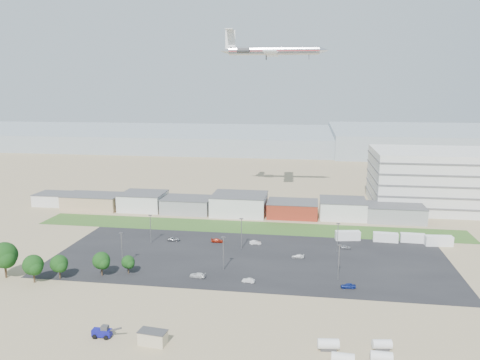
% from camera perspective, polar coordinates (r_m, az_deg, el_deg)
% --- Properties ---
extents(ground, '(700.00, 700.00, 0.00)m').
position_cam_1_polar(ground, '(127.70, -2.34, -12.42)').
color(ground, '#887257').
rests_on(ground, ground).
extents(parking_lot, '(120.00, 50.00, 0.01)m').
position_cam_1_polar(parking_lot, '(145.27, 1.16, -9.45)').
color(parking_lot, black).
rests_on(parking_lot, ground).
extents(grass_strip, '(160.00, 16.00, 0.02)m').
position_cam_1_polar(grass_strip, '(175.98, 0.91, -5.77)').
color(grass_strip, '#385B22').
rests_on(grass_strip, ground).
extents(hills_backdrop, '(700.00, 200.00, 9.00)m').
position_cam_1_polar(hills_backdrop, '(432.82, 10.98, 4.63)').
color(hills_backdrop, gray).
rests_on(hills_backdrop, ground).
extents(building_row, '(170.00, 20.00, 8.00)m').
position_cam_1_polar(building_row, '(195.84, -3.26, -2.84)').
color(building_row, silver).
rests_on(building_row, ground).
extents(parking_garage, '(80.00, 40.00, 25.00)m').
position_cam_1_polar(parking_garage, '(223.78, 26.05, 0.01)').
color(parking_garage, silver).
rests_on(parking_garage, ground).
extents(portable_shed, '(6.05, 3.64, 2.89)m').
position_cam_1_polar(portable_shed, '(101.09, -10.58, -18.36)').
color(portable_shed, '#C0B391').
rests_on(portable_shed, ground).
extents(telehandler, '(6.41, 2.17, 2.67)m').
position_cam_1_polar(telehandler, '(105.88, -16.50, -17.28)').
color(telehandler, navy).
rests_on(telehandler, ground).
extents(storage_tank_nw, '(4.37, 2.51, 2.50)m').
position_cam_1_polar(storage_tank_nw, '(99.40, 10.71, -19.04)').
color(storage_tank_nw, silver).
rests_on(storage_tank_nw, ground).
extents(storage_tank_ne, '(3.97, 2.39, 2.25)m').
position_cam_1_polar(storage_tank_ne, '(101.96, 16.92, -18.60)').
color(storage_tank_ne, silver).
rests_on(storage_tank_ne, ground).
extents(storage_tank_sw, '(4.35, 2.37, 2.54)m').
position_cam_1_polar(storage_tank_sw, '(95.41, 12.43, -20.48)').
color(storage_tank_sw, silver).
rests_on(storage_tank_sw, ground).
extents(storage_tank_se, '(4.13, 2.14, 2.45)m').
position_cam_1_polar(storage_tank_se, '(97.72, 16.87, -19.92)').
color(storage_tank_se, silver).
rests_on(storage_tank_se, ground).
extents(box_trailer_a, '(8.62, 3.96, 3.11)m').
position_cam_1_polar(box_trailer_a, '(165.31, 12.99, -6.61)').
color(box_trailer_a, silver).
rests_on(box_trailer_a, ground).
extents(box_trailer_b, '(8.28, 3.05, 3.05)m').
position_cam_1_polar(box_trailer_b, '(166.88, 17.32, -6.68)').
color(box_trailer_b, silver).
rests_on(box_trailer_b, ground).
extents(box_trailer_c, '(8.01, 2.82, 2.97)m').
position_cam_1_polar(box_trailer_c, '(169.19, 20.30, -6.64)').
color(box_trailer_c, silver).
rests_on(box_trailer_c, ground).
extents(box_trailer_d, '(8.97, 3.45, 3.29)m').
position_cam_1_polar(box_trailer_d, '(168.77, 23.06, -6.83)').
color(box_trailer_d, silver).
rests_on(box_trailer_d, ground).
extents(tree_far_left, '(7.59, 7.59, 11.39)m').
position_cam_1_polar(tree_far_left, '(143.81, -26.79, -8.48)').
color(tree_far_left, black).
rests_on(tree_far_left, ground).
extents(tree_left, '(5.79, 5.79, 8.69)m').
position_cam_1_polar(tree_left, '(137.66, -23.90, -9.67)').
color(tree_left, black).
rests_on(tree_left, ground).
extents(tree_mid, '(5.08, 5.08, 7.62)m').
position_cam_1_polar(tree_mid, '(137.83, -21.18, -9.68)').
color(tree_mid, black).
rests_on(tree_mid, ground).
extents(tree_right, '(5.14, 5.14, 7.71)m').
position_cam_1_polar(tree_right, '(136.23, -16.54, -9.60)').
color(tree_right, black).
rests_on(tree_right, ground).
extents(tree_near, '(3.94, 3.94, 5.92)m').
position_cam_1_polar(tree_near, '(136.17, -13.48, -9.86)').
color(tree_near, black).
rests_on(tree_near, ground).
extents(lightpole_front_l, '(1.18, 0.49, 10.02)m').
position_cam_1_polar(lightpole_front_l, '(141.56, -14.20, -8.20)').
color(lightpole_front_l, slate).
rests_on(lightpole_front_l, ground).
extents(lightpole_front_m, '(1.16, 0.48, 9.89)m').
position_cam_1_polar(lightpole_front_m, '(134.26, -2.04, -8.95)').
color(lightpole_front_m, slate).
rests_on(lightpole_front_m, ground).
extents(lightpole_front_r, '(1.17, 0.49, 9.96)m').
position_cam_1_polar(lightpole_front_r, '(130.29, 11.94, -9.80)').
color(lightpole_front_r, slate).
rests_on(lightpole_front_r, ground).
extents(lightpole_back_l, '(1.14, 0.47, 9.66)m').
position_cam_1_polar(lightpole_back_l, '(160.04, -10.85, -5.88)').
color(lightpole_back_l, slate).
rests_on(lightpole_back_l, ground).
extents(lightpole_back_m, '(1.19, 0.50, 10.11)m').
position_cam_1_polar(lightpole_back_m, '(151.62, 0.17, -6.54)').
color(lightpole_back_m, slate).
rests_on(lightpole_back_m, ground).
extents(lightpole_back_r, '(1.11, 0.46, 9.40)m').
position_cam_1_polar(lightpole_back_r, '(151.89, 11.82, -6.89)').
color(lightpole_back_r, slate).
rests_on(lightpole_back_r, ground).
extents(airliner, '(49.23, 34.73, 14.12)m').
position_cam_1_polar(airliner, '(210.94, 4.14, 15.46)').
color(airliner, silver).
extents(parked_car_2, '(3.97, 1.92, 1.30)m').
position_cam_1_polar(parked_car_2, '(127.40, 13.05, -12.44)').
color(parked_car_2, navy).
rests_on(parked_car_2, ground).
extents(parked_car_3, '(4.63, 2.38, 1.28)m').
position_cam_1_polar(parked_car_3, '(131.26, -5.20, -11.48)').
color(parked_car_3, silver).
rests_on(parked_car_3, ground).
extents(parked_car_6, '(4.32, 1.86, 1.24)m').
position_cam_1_polar(parked_car_6, '(159.12, -2.76, -7.38)').
color(parked_car_6, '#9B210E').
rests_on(parked_car_6, ground).
extents(parked_car_8, '(3.53, 1.73, 1.16)m').
position_cam_1_polar(parked_car_8, '(156.56, 12.79, -7.98)').
color(parked_car_8, '#A5A5AA').
rests_on(parked_car_8, ground).
extents(parked_car_9, '(4.47, 2.45, 1.19)m').
position_cam_1_polar(parked_car_9, '(162.05, -8.11, -7.15)').
color(parked_car_9, '#A5A5AA').
rests_on(parked_car_9, ground).
extents(parked_car_11, '(4.02, 1.86, 1.27)m').
position_cam_1_polar(parked_car_11, '(156.98, 1.88, -7.63)').
color(parked_car_11, silver).
rests_on(parked_car_11, ground).
extents(parked_car_12, '(3.88, 1.82, 1.10)m').
position_cam_1_polar(parked_car_12, '(145.94, 7.08, -9.21)').
color(parked_car_12, silver).
rests_on(parked_car_12, ground).
extents(parked_car_13, '(3.57, 1.66, 1.13)m').
position_cam_1_polar(parked_car_13, '(127.65, 1.03, -12.14)').
color(parked_car_13, silver).
rests_on(parked_car_13, ground).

